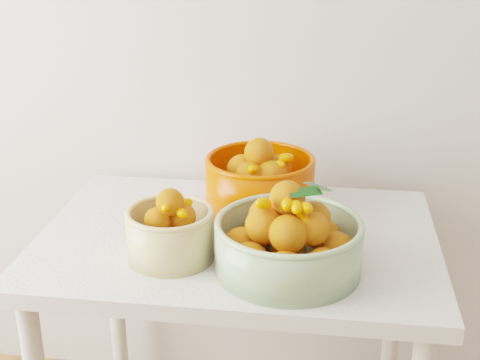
# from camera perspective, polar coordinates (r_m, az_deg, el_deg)

# --- Properties ---
(table) EXTENTS (1.00, 0.70, 0.75)m
(table) POSITION_cam_1_polar(r_m,az_deg,el_deg) (1.74, -0.22, -7.49)
(table) COLOR silver
(table) RESTS_ON ground
(bowl_cream) EXTENTS (0.26, 0.26, 0.18)m
(bowl_cream) POSITION_cam_1_polar(r_m,az_deg,el_deg) (1.57, -5.94, -4.42)
(bowl_cream) COLOR #D5B876
(bowl_cream) RESTS_ON table
(bowl_green) EXTENTS (0.34, 0.34, 0.21)m
(bowl_green) POSITION_cam_1_polar(r_m,az_deg,el_deg) (1.50, 4.13, -5.23)
(bowl_green) COLOR #8FAD7D
(bowl_green) RESTS_ON table
(bowl_orange) EXTENTS (0.37, 0.37, 0.21)m
(bowl_orange) POSITION_cam_1_polar(r_m,az_deg,el_deg) (1.79, 1.71, -0.27)
(bowl_orange) COLOR #D93600
(bowl_orange) RESTS_ON table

